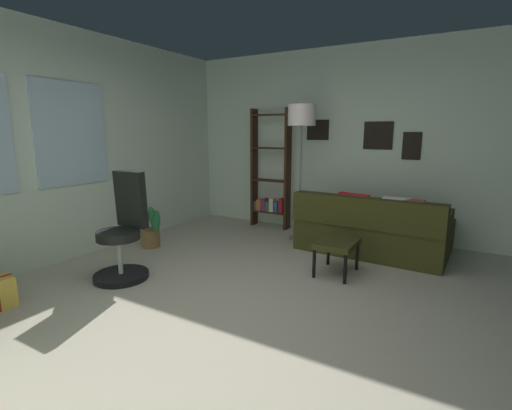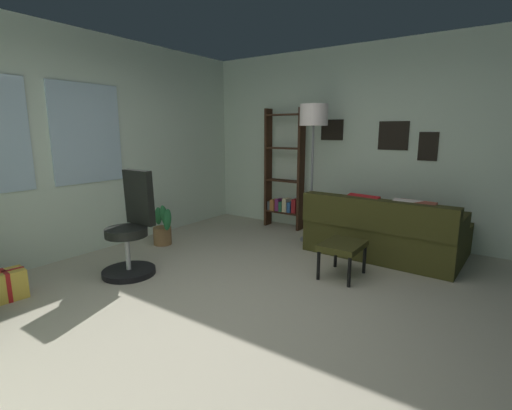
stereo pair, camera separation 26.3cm
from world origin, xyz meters
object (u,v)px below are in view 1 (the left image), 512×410
at_px(footstool, 337,245).
at_px(floor_lamp, 302,125).
at_px(couch, 381,230).
at_px(office_chair, 124,237).
at_px(potted_plant, 151,231).
at_px(bookshelf, 270,178).

distance_m(footstool, floor_lamp, 1.85).
xyz_separation_m(couch, office_chair, (-2.23, 2.17, 0.16)).
bearing_deg(office_chair, couch, -44.25).
distance_m(footstool, potted_plant, 2.47).
bearing_deg(footstool, floor_lamp, 41.21).
distance_m(office_chair, floor_lamp, 2.71).
xyz_separation_m(couch, footstool, (-1.02, 0.26, 0.04)).
height_order(office_chair, potted_plant, office_chair).
bearing_deg(couch, footstool, 165.80).
xyz_separation_m(bookshelf, potted_plant, (-1.76, 0.86, -0.58)).
distance_m(couch, footstool, 1.05).
distance_m(couch, potted_plant, 3.02).
relative_size(bookshelf, floor_lamp, 1.00).
xyz_separation_m(footstool, bookshelf, (1.44, 1.58, 0.48)).
relative_size(couch, office_chair, 1.64).
bearing_deg(footstool, bookshelf, 47.77).
bearing_deg(floor_lamp, potted_plant, 129.98).
xyz_separation_m(couch, bookshelf, (0.42, 1.84, 0.52)).
height_order(bookshelf, floor_lamp, floor_lamp).
bearing_deg(bookshelf, couch, -102.73).
bearing_deg(office_chair, floor_lamp, -25.25).
relative_size(footstool, potted_plant, 0.88).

